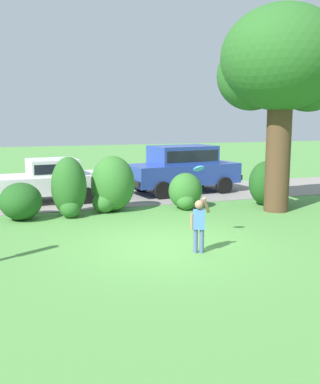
# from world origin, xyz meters

# --- Properties ---
(ground_plane) EXTENTS (80.00, 80.00, 0.00)m
(ground_plane) POSITION_xyz_m (0.00, 0.00, 0.00)
(ground_plane) COLOR #518E42
(driveway_strip) EXTENTS (28.00, 4.40, 0.02)m
(driveway_strip) POSITION_xyz_m (0.00, 7.01, 0.01)
(driveway_strip) COLOR gray
(driveway_strip) RESTS_ON ground
(oak_tree_large) EXTENTS (4.16, 3.97, 6.51)m
(oak_tree_large) POSITION_xyz_m (4.87, 2.81, 4.62)
(oak_tree_large) COLOR #513823
(oak_tree_large) RESTS_ON ground
(shrub_near_tree) EXTENTS (1.26, 1.43, 1.12)m
(shrub_near_tree) POSITION_xyz_m (-3.18, 4.11, 0.56)
(shrub_near_tree) COLOR #1E511C
(shrub_near_tree) RESTS_ON ground
(shrub_centre_left) EXTENTS (1.09, 1.15, 1.85)m
(shrub_centre_left) POSITION_xyz_m (-1.74, 4.11, 0.87)
(shrub_centre_left) COLOR #286023
(shrub_centre_left) RESTS_ON ground
(shrub_centre) EXTENTS (1.44, 1.34, 1.81)m
(shrub_centre) POSITION_xyz_m (-0.30, 4.43, 0.85)
(shrub_centre) COLOR #33702B
(shrub_centre) RESTS_ON ground
(shrub_centre_right) EXTENTS (1.15, 1.07, 1.21)m
(shrub_centre_right) POSITION_xyz_m (2.11, 4.00, 0.56)
(shrub_centre_right) COLOR #33702B
(shrub_centre_right) RESTS_ON ground
(shrub_far_end) EXTENTS (1.29, 1.29, 1.53)m
(shrub_far_end) POSITION_xyz_m (5.06, 3.72, 0.69)
(shrub_far_end) COLOR #1E511C
(shrub_far_end) RESTS_ON ground
(parked_sedan) EXTENTS (4.54, 2.37, 1.56)m
(parked_sedan) POSITION_xyz_m (-2.15, 6.75, 0.85)
(parked_sedan) COLOR white
(parked_sedan) RESTS_ON ground
(parked_suv) EXTENTS (4.89, 2.54, 1.92)m
(parked_suv) POSITION_xyz_m (3.22, 7.01, 1.08)
(parked_suv) COLOR #28429E
(parked_suv) RESTS_ON ground
(child_thrower) EXTENTS (0.48, 0.24, 1.29)m
(child_thrower) POSITION_xyz_m (0.45, -0.77, 0.72)
(child_thrower) COLOR #4C608C
(child_thrower) RESTS_ON ground
(frisbee) EXTENTS (0.29, 0.26, 0.18)m
(frisbee) POSITION_xyz_m (0.85, 0.16, 1.81)
(frisbee) COLOR #337FDB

